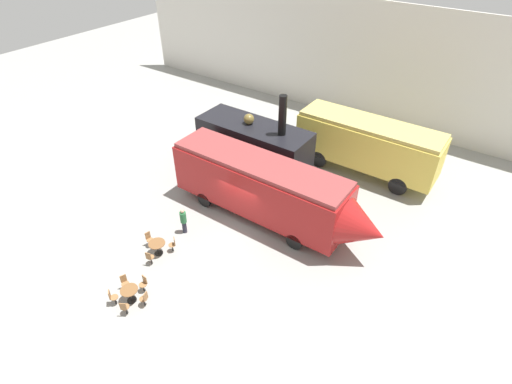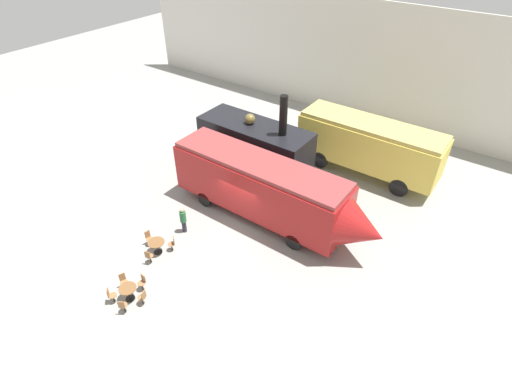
{
  "view_description": "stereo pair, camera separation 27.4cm",
  "coord_description": "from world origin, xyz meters",
  "px_view_note": "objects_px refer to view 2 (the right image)",
  "views": [
    {
      "loc": [
        10.44,
        -13.45,
        14.84
      ],
      "look_at": [
        0.34,
        1.0,
        1.6
      ],
      "focal_mm": 28.0,
      "sensor_mm": 36.0,
      "label": 1
    },
    {
      "loc": [
        10.66,
        -13.29,
        14.84
      ],
      "look_at": [
        0.34,
        1.0,
        1.6
      ],
      "focal_mm": 28.0,
      "sensor_mm": 36.0,
      "label": 2
    }
  ],
  "objects_px": {
    "cafe_table_mid": "(128,291)",
    "cafe_chair_0": "(173,243)",
    "streamlined_locomotive": "(271,190)",
    "steam_locomotive": "(255,144)",
    "visitor_person": "(183,219)",
    "passenger_coach_vintage": "(369,144)",
    "cafe_table_near": "(157,244)"
  },
  "relations": [
    {
      "from": "cafe_table_near",
      "to": "cafe_table_mid",
      "type": "xyz_separation_m",
      "value": [
        1.17,
        -2.79,
        0.0
      ]
    },
    {
      "from": "passenger_coach_vintage",
      "to": "streamlined_locomotive",
      "type": "height_order",
      "value": "streamlined_locomotive"
    },
    {
      "from": "cafe_table_near",
      "to": "streamlined_locomotive",
      "type": "bearing_deg",
      "value": 59.44
    },
    {
      "from": "passenger_coach_vintage",
      "to": "visitor_person",
      "type": "distance_m",
      "value": 12.58
    },
    {
      "from": "passenger_coach_vintage",
      "to": "visitor_person",
      "type": "height_order",
      "value": "passenger_coach_vintage"
    },
    {
      "from": "streamlined_locomotive",
      "to": "visitor_person",
      "type": "height_order",
      "value": "streamlined_locomotive"
    },
    {
      "from": "streamlined_locomotive",
      "to": "cafe_table_mid",
      "type": "height_order",
      "value": "streamlined_locomotive"
    },
    {
      "from": "cafe_table_mid",
      "to": "cafe_chair_0",
      "type": "xyz_separation_m",
      "value": [
        -0.64,
        3.39,
        -0.06
      ]
    },
    {
      "from": "passenger_coach_vintage",
      "to": "streamlined_locomotive",
      "type": "xyz_separation_m",
      "value": [
        -2.3,
        -7.65,
        -0.06
      ]
    },
    {
      "from": "passenger_coach_vintage",
      "to": "cafe_table_near",
      "type": "distance_m",
      "value": 14.39
    },
    {
      "from": "cafe_table_near",
      "to": "cafe_chair_0",
      "type": "bearing_deg",
      "value": 48.19
    },
    {
      "from": "steam_locomotive",
      "to": "cafe_chair_0",
      "type": "distance_m",
      "value": 8.33
    },
    {
      "from": "steam_locomotive",
      "to": "cafe_table_mid",
      "type": "xyz_separation_m",
      "value": [
        1.29,
        -11.5,
        -1.69
      ]
    },
    {
      "from": "passenger_coach_vintage",
      "to": "cafe_table_mid",
      "type": "xyz_separation_m",
      "value": [
        -4.39,
        -15.97,
        -1.57
      ]
    },
    {
      "from": "cafe_chair_0",
      "to": "visitor_person",
      "type": "height_order",
      "value": "visitor_person"
    },
    {
      "from": "cafe_table_near",
      "to": "cafe_chair_0",
      "type": "xyz_separation_m",
      "value": [
        0.53,
        0.59,
        -0.06
      ]
    },
    {
      "from": "streamlined_locomotive",
      "to": "cafe_chair_0",
      "type": "distance_m",
      "value": 5.85
    },
    {
      "from": "passenger_coach_vintage",
      "to": "cafe_table_near",
      "type": "height_order",
      "value": "passenger_coach_vintage"
    },
    {
      "from": "streamlined_locomotive",
      "to": "cafe_chair_0",
      "type": "height_order",
      "value": "streamlined_locomotive"
    },
    {
      "from": "cafe_table_mid",
      "to": "cafe_table_near",
      "type": "bearing_deg",
      "value": 112.73
    },
    {
      "from": "cafe_table_mid",
      "to": "visitor_person",
      "type": "relative_size",
      "value": 0.5
    },
    {
      "from": "steam_locomotive",
      "to": "streamlined_locomotive",
      "type": "xyz_separation_m",
      "value": [
        3.39,
        -3.18,
        -0.18
      ]
    },
    {
      "from": "visitor_person",
      "to": "passenger_coach_vintage",
      "type": "bearing_deg",
      "value": 63.59
    },
    {
      "from": "streamlined_locomotive",
      "to": "cafe_chair_0",
      "type": "bearing_deg",
      "value": -118.97
    },
    {
      "from": "steam_locomotive",
      "to": "cafe_chair_0",
      "type": "height_order",
      "value": "steam_locomotive"
    },
    {
      "from": "steam_locomotive",
      "to": "visitor_person",
      "type": "relative_size",
      "value": 4.58
    },
    {
      "from": "cafe_table_near",
      "to": "cafe_table_mid",
      "type": "distance_m",
      "value": 3.03
    },
    {
      "from": "steam_locomotive",
      "to": "cafe_table_near",
      "type": "bearing_deg",
      "value": -89.19
    },
    {
      "from": "passenger_coach_vintage",
      "to": "streamlined_locomotive",
      "type": "distance_m",
      "value": 7.99
    },
    {
      "from": "cafe_table_mid",
      "to": "streamlined_locomotive",
      "type": "bearing_deg",
      "value": 75.89
    },
    {
      "from": "steam_locomotive",
      "to": "cafe_table_mid",
      "type": "height_order",
      "value": "steam_locomotive"
    },
    {
      "from": "streamlined_locomotive",
      "to": "steam_locomotive",
      "type": "bearing_deg",
      "value": 136.79
    }
  ]
}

